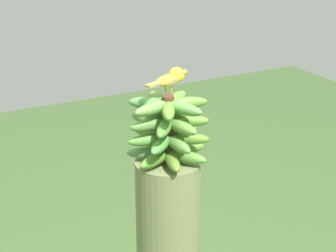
# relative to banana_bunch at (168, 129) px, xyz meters

# --- Properties ---
(banana_bunch) EXTENTS (0.28, 0.29, 0.24)m
(banana_bunch) POSITION_rel_banana_bunch_xyz_m (0.00, 0.00, 0.00)
(banana_bunch) COLOR #4C2D1E
(banana_bunch) RESTS_ON banana_tree
(perched_bird) EXTENTS (0.18, 0.08, 0.08)m
(perched_bird) POSITION_rel_banana_bunch_xyz_m (-0.03, -0.04, 0.17)
(perched_bird) COLOR #C68933
(perched_bird) RESTS_ON banana_bunch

